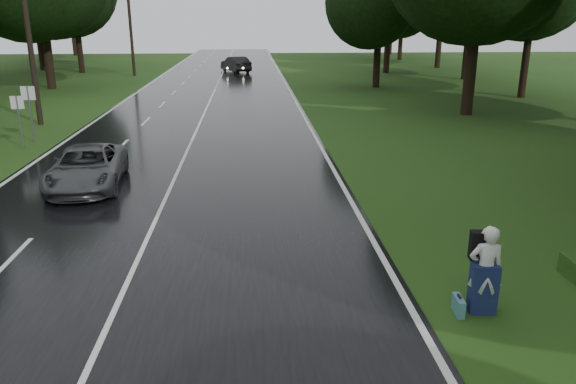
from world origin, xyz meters
name	(u,v)px	position (x,y,z in m)	size (l,w,h in m)	color
ground	(122,297)	(0.00, 0.00, 0.00)	(160.00, 160.00, 0.00)	#234514
road	(201,121)	(0.00, 20.00, 0.02)	(12.00, 140.00, 0.04)	black
lane_center	(201,121)	(0.00, 20.00, 0.04)	(0.12, 140.00, 0.01)	silver
grey_car	(87,167)	(-2.77, 7.85, 0.71)	(2.21, 4.79, 1.33)	#424447
far_car	(236,64)	(1.32, 48.03, 0.83)	(1.67, 4.78, 1.58)	black
hitchhiker	(485,272)	(7.15, -1.07, 0.83)	(0.70, 0.64, 1.80)	silver
suitcase	(458,305)	(6.68, -1.12, 0.17)	(0.14, 0.48, 0.34)	teal
utility_pole_mid	(41,124)	(-8.50, 19.70, 0.00)	(1.80, 0.28, 9.11)	black
utility_pole_far	(135,76)	(-8.50, 45.27, 0.00)	(1.80, 0.28, 10.38)	black
road_sign_a	(24,149)	(-7.20, 13.89, 0.00)	(0.55, 0.10, 2.30)	white
road_sign_b	(35,142)	(-7.20, 15.19, 0.00)	(0.61, 0.10, 2.55)	white
tree_left_e	(52,89)	(-13.14, 35.49, 0.00)	(9.28, 9.28, 14.50)	black
tree_left_f	(82,73)	(-14.53, 48.91, 0.00)	(8.89, 8.89, 13.88)	black
tree_right_d	(466,115)	(15.45, 21.20, 0.00)	(9.93, 9.93, 15.52)	black
tree_right_e	(376,87)	(13.05, 34.65, 0.00)	(7.47, 7.47, 11.67)	black
tree_right_f	(386,73)	(16.77, 46.57, 0.00)	(8.17, 8.17, 12.77)	black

